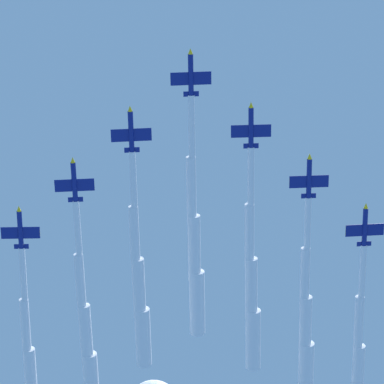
{
  "coord_description": "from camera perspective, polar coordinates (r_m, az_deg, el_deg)",
  "views": [
    {
      "loc": [
        -7.8,
        67.31,
        14.15
      ],
      "look_at": [
        0.0,
        0.0,
        195.5
      ],
      "focal_mm": 85.39,
      "sensor_mm": 36.0,
      "label": 1
    }
  ],
  "objects": [
    {
      "name": "jet_starboard_outer",
      "position": [
        217.52,
        -10.02,
        -11.31
      ],
      "size": [
        12.27,
        61.97,
        3.7
      ],
      "color": "navy"
    },
    {
      "name": "jet_starboard_mid",
      "position": [
        208.94,
        -6.62,
        -8.8
      ],
      "size": [
        10.69,
        61.4,
        3.72
      ],
      "color": "navy"
    },
    {
      "name": "jet_starboard_inner",
      "position": [
        201.75,
        -3.31,
        -6.03
      ],
      "size": [
        10.77,
        60.67,
        3.78
      ],
      "color": "navy"
    },
    {
      "name": "jet_lead",
      "position": [
        200.14,
        0.18,
        -3.59
      ],
      "size": [
        11.48,
        65.2,
        3.77
      ],
      "color": "navy"
    },
    {
      "name": "jet_port_outer",
      "position": [
        217.05,
        10.36,
        -11.09
      ],
      "size": [
        10.87,
        61.58,
        3.76
      ],
      "color": "navy"
    },
    {
      "name": "jet_port_inner",
      "position": [
        204.23,
        3.75,
        -6.08
      ],
      "size": [
        10.88,
        62.89,
        3.68
      ],
      "color": "navy"
    },
    {
      "name": "jet_port_mid",
      "position": [
        208.99,
        7.13,
        -8.17
      ],
      "size": [
        10.68,
        58.97,
        3.71
      ],
      "color": "navy"
    }
  ]
}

